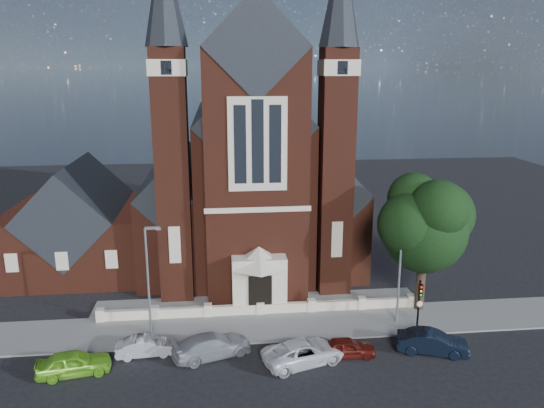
# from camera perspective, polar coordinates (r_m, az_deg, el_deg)

# --- Properties ---
(ground) EXTENTS (120.00, 120.00, 0.00)m
(ground) POSITION_cam_1_polar(r_m,az_deg,el_deg) (49.60, -2.10, -7.46)
(ground) COLOR black
(ground) RESTS_ON ground
(pavement_strip) EXTENTS (60.00, 5.00, 0.12)m
(pavement_strip) POSITION_cam_1_polar(r_m,az_deg,el_deg) (40.08, -1.02, -13.04)
(pavement_strip) COLOR slate
(pavement_strip) RESTS_ON ground
(forecourt_paving) EXTENTS (26.00, 3.00, 0.14)m
(forecourt_paving) POSITION_cam_1_polar(r_m,az_deg,el_deg) (43.66, -1.50, -10.63)
(forecourt_paving) COLOR slate
(forecourt_paving) RESTS_ON ground
(forecourt_wall) EXTENTS (24.00, 0.40, 0.90)m
(forecourt_wall) POSITION_cam_1_polar(r_m,az_deg,el_deg) (41.86, -1.27, -11.79)
(forecourt_wall) COLOR beige
(forecourt_wall) RESTS_ON ground
(church) EXTENTS (20.01, 34.90, 29.20)m
(church) POSITION_cam_1_polar(r_m,az_deg,el_deg) (54.93, -2.76, 3.61)
(church) COLOR #532316
(church) RESTS_ON ground
(parish_hall) EXTENTS (12.00, 12.20, 10.24)m
(parish_hall) POSITION_cam_1_polar(r_m,az_deg,el_deg) (52.64, -20.05, -2.43)
(parish_hall) COLOR #532316
(parish_hall) RESTS_ON ground
(street_tree) EXTENTS (6.40, 6.60, 10.70)m
(street_tree) POSITION_cam_1_polar(r_m,az_deg,el_deg) (41.47, 16.40, -2.32)
(street_tree) COLOR black
(street_tree) RESTS_ON ground
(street_lamp_left) EXTENTS (1.16, 0.22, 8.09)m
(street_lamp_left) POSITION_cam_1_polar(r_m,az_deg,el_deg) (37.90, -13.09, -7.47)
(street_lamp_left) COLOR gray
(street_lamp_left) RESTS_ON ground
(street_lamp_right) EXTENTS (1.16, 0.22, 8.09)m
(street_lamp_right) POSITION_cam_1_polar(r_m,az_deg,el_deg) (39.82, 13.73, -6.42)
(street_lamp_right) COLOR gray
(street_lamp_right) RESTS_ON ground
(traffic_signal) EXTENTS (0.28, 0.42, 4.00)m
(traffic_signal) POSITION_cam_1_polar(r_m,az_deg,el_deg) (39.54, 15.58, -9.86)
(traffic_signal) COLOR black
(traffic_signal) RESTS_ON ground
(car_lime_van) EXTENTS (4.74, 2.62, 1.53)m
(car_lime_van) POSITION_cam_1_polar(r_m,az_deg,el_deg) (36.40, -20.55, -15.72)
(car_lime_van) COLOR #71C026
(car_lime_van) RESTS_ON ground
(car_silver_a) EXTENTS (4.03, 1.73, 1.29)m
(car_silver_a) POSITION_cam_1_polar(r_m,az_deg,el_deg) (37.21, -13.41, -14.66)
(car_silver_a) COLOR #A5A9AC
(car_silver_a) RESTS_ON ground
(car_silver_b) EXTENTS (5.68, 3.81, 1.53)m
(car_silver_b) POSITION_cam_1_polar(r_m,az_deg,el_deg) (36.34, -6.50, -14.87)
(car_silver_b) COLOR gray
(car_silver_b) RESTS_ON ground
(car_white_suv) EXTENTS (5.90, 4.00, 1.50)m
(car_white_suv) POSITION_cam_1_polar(r_m,az_deg,el_deg) (35.47, 3.42, -15.61)
(car_white_suv) COLOR white
(car_white_suv) RESTS_ON ground
(car_dark_red) EXTENTS (3.78, 1.58, 1.28)m
(car_dark_red) POSITION_cam_1_polar(r_m,az_deg,el_deg) (36.47, 8.08, -15.04)
(car_dark_red) COLOR #52130E
(car_dark_red) RESTS_ON ground
(car_navy) EXTENTS (4.92, 2.95, 1.53)m
(car_navy) POSITION_cam_1_polar(r_m,az_deg,el_deg) (37.99, 16.89, -14.07)
(car_navy) COLOR black
(car_navy) RESTS_ON ground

